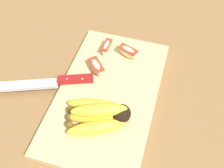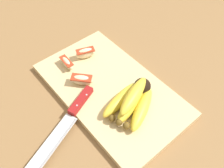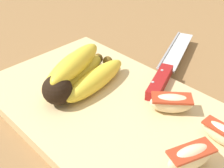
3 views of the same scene
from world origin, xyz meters
The scene contains 7 objects.
ground_plane centered at (0.00, 0.00, 0.00)m, with size 6.00×6.00×0.00m, color olive.
cutting_board centered at (0.01, 0.01, 0.01)m, with size 0.47×0.27×0.02m, color #DBBC84.
banana_bunch centered at (0.10, 0.02, 0.05)m, with size 0.14×0.17×0.07m.
chefs_knife centered at (0.02, -0.13, 0.03)m, with size 0.13×0.27×0.02m.
apple_wedge_near centered at (-0.14, -0.04, 0.04)m, with size 0.06×0.02×0.03m.
apple_wedge_middle centered at (-0.14, 0.03, 0.04)m, with size 0.05×0.07×0.04m.
apple_wedge_far centered at (-0.06, -0.04, 0.04)m, with size 0.07×0.07×0.03m.
Camera 3 is at (-0.24, 0.27, 0.32)m, focal length 45.76 mm.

